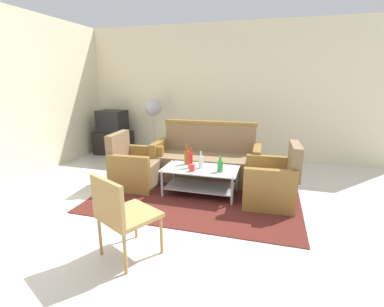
{
  "coord_description": "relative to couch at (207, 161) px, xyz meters",
  "views": [
    {
      "loc": [
        0.85,
        -3.0,
        1.68
      ],
      "look_at": [
        -0.21,
        0.7,
        0.65
      ],
      "focal_mm": 26.09,
      "sensor_mm": 36.0,
      "label": 1
    }
  ],
  "objects": [
    {
      "name": "cup",
      "position": [
        -0.01,
        -0.86,
        0.14
      ],
      "size": [
        0.08,
        0.08,
        0.1
      ],
      "primitive_type": "cylinder",
      "color": "red",
      "rests_on": "coffee_table"
    },
    {
      "name": "armchair_right",
      "position": [
        1.09,
        -0.72,
        -0.03
      ],
      "size": [
        0.73,
        0.79,
        0.85
      ],
      "rotation": [
        0.0,
        0.0,
        1.61
      ],
      "color": "#7F6647",
      "rests_on": "rug"
    },
    {
      "name": "bottle_brown",
      "position": [
        -0.18,
        -0.56,
        0.21
      ],
      "size": [
        0.08,
        0.08,
        0.3
      ],
      "color": "brown",
      "rests_on": "coffee_table"
    },
    {
      "name": "wall_back",
      "position": [
        0.17,
        1.57,
        1.08
      ],
      "size": [
        6.52,
        0.12,
        2.8
      ],
      "color": "beige",
      "rests_on": "ground"
    },
    {
      "name": "bottle_green",
      "position": [
        0.38,
        -0.78,
        0.18
      ],
      "size": [
        0.08,
        0.08,
        0.23
      ],
      "color": "#2D8C38",
      "rests_on": "coffee_table"
    },
    {
      "name": "bottle_clear",
      "position": [
        0.07,
        -0.69,
        0.19
      ],
      "size": [
        0.07,
        0.07,
        0.25
      ],
      "color": "silver",
      "rests_on": "coffee_table"
    },
    {
      "name": "coffee_table",
      "position": [
        0.07,
        -0.7,
        -0.04
      ],
      "size": [
        1.1,
        0.6,
        0.4
      ],
      "color": "silver",
      "rests_on": "rug"
    },
    {
      "name": "armchair_left",
      "position": [
        -1.03,
        -0.64,
        -0.03
      ],
      "size": [
        0.74,
        0.8,
        0.85
      ],
      "rotation": [
        0.0,
        0.0,
        -1.51
      ],
      "color": "#7F6647",
      "rests_on": "rug"
    },
    {
      "name": "ground_plane",
      "position": [
        0.17,
        -1.49,
        -0.32
      ],
      "size": [
        14.0,
        14.0,
        0.0
      ],
      "primitive_type": "plane",
      "color": "beige"
    },
    {
      "name": "pedestal_fan",
      "position": [
        -1.45,
        1.11,
        0.7
      ],
      "size": [
        0.36,
        0.36,
        1.27
      ],
      "color": "#2D2D33",
      "rests_on": "ground"
    },
    {
      "name": "television",
      "position": [
        -2.45,
        1.06,
        0.44
      ],
      "size": [
        0.63,
        0.48,
        0.48
      ],
      "rotation": [
        0.0,
        0.0,
        3.08
      ],
      "color": "black",
      "rests_on": "tv_stand"
    },
    {
      "name": "tv_stand",
      "position": [
        -2.45,
        1.06,
        -0.06
      ],
      "size": [
        0.8,
        0.5,
        0.52
      ],
      "primitive_type": "cube",
      "color": "black",
      "rests_on": "ground"
    },
    {
      "name": "wicker_chair",
      "position": [
        -0.26,
        -2.41,
        0.18
      ],
      "size": [
        0.64,
        0.64,
        0.84
      ],
      "rotation": [
        0.0,
        0.0,
        -0.47
      ],
      "color": "#AD844C",
      "rests_on": "ground"
    },
    {
      "name": "bottle_red",
      "position": [
        -0.08,
        -0.72,
        0.21
      ],
      "size": [
        0.07,
        0.07,
        0.31
      ],
      "color": "red",
      "rests_on": "coffee_table"
    },
    {
      "name": "couch",
      "position": [
        0.0,
        0.0,
        0.0
      ],
      "size": [
        1.81,
        0.78,
        0.96
      ],
      "rotation": [
        0.0,
        0.0,
        3.16
      ],
      "color": "#7F6647",
      "rests_on": "rug"
    },
    {
      "name": "rug",
      "position": [
        0.03,
        -0.69,
        -0.31
      ],
      "size": [
        2.94,
        2.17,
        0.01
      ],
      "primitive_type": "cube",
      "color": "#511E19",
      "rests_on": "ground"
    }
  ]
}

